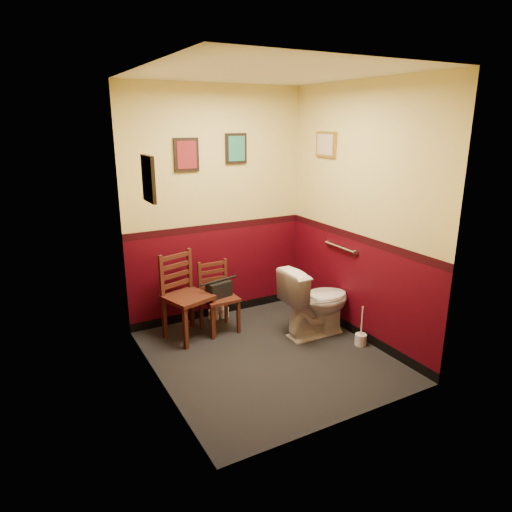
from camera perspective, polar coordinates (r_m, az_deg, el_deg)
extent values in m
cube|color=black|center=(4.76, 1.48, -12.37)|extent=(2.20, 2.40, 0.00)
cube|color=silver|center=(4.19, 1.77, 21.97)|extent=(2.20, 2.40, 0.00)
cube|color=#41040E|center=(5.33, -4.94, 6.18)|extent=(2.20, 0.00, 2.70)
cube|color=#41040E|center=(3.33, 12.06, -0.48)|extent=(2.20, 0.00, 2.70)
cube|color=#41040E|center=(3.86, -12.66, 1.81)|extent=(0.00, 2.40, 2.70)
cube|color=#41040E|center=(4.91, 12.81, 4.95)|extent=(0.00, 2.40, 2.70)
cylinder|color=silver|center=(5.17, 10.42, 1.09)|extent=(0.03, 0.50, 0.03)
cylinder|color=silver|center=(5.00, 12.39, 0.44)|extent=(0.02, 0.06, 0.06)
cylinder|color=silver|center=(5.37, 8.92, 1.74)|extent=(0.02, 0.06, 0.06)
cube|color=black|center=(5.10, -8.70, 12.40)|extent=(0.28, 0.03, 0.36)
cube|color=maroon|center=(5.09, -8.64, 12.39)|extent=(0.22, 0.01, 0.30)
cube|color=black|center=(5.34, -2.52, 13.28)|extent=(0.26, 0.03, 0.34)
cube|color=#24735F|center=(5.32, -2.43, 13.27)|extent=(0.20, 0.01, 0.28)
cube|color=black|center=(3.86, -13.30, 9.36)|extent=(0.03, 0.30, 0.38)
cube|color=#B7A090|center=(3.87, -13.06, 9.39)|extent=(0.01, 0.24, 0.31)
cube|color=olive|center=(5.28, 8.76, 13.62)|extent=(0.03, 0.34, 0.28)
cube|color=#B7A090|center=(5.27, 8.61, 13.62)|extent=(0.01, 0.28, 0.22)
imported|color=white|center=(5.10, 7.51, -5.66)|extent=(0.80, 0.45, 0.78)
cylinder|color=silver|center=(5.07, 12.95, -10.15)|extent=(0.12, 0.12, 0.12)
cylinder|color=silver|center=(4.98, 13.10, -8.03)|extent=(0.02, 0.02, 0.35)
cube|color=#552519|center=(5.00, -8.53, -5.13)|extent=(0.55, 0.55, 0.04)
cube|color=#552519|center=(4.85, -8.81, -8.90)|extent=(0.05, 0.05, 0.47)
cube|color=#552519|center=(5.13, -11.41, -7.56)|extent=(0.05, 0.05, 0.47)
cube|color=#552519|center=(5.06, -5.38, -7.64)|extent=(0.05, 0.05, 0.47)
cube|color=#552519|center=(5.33, -8.06, -6.43)|extent=(0.05, 0.05, 0.47)
cube|color=#552519|center=(4.96, -11.75, -2.54)|extent=(0.05, 0.05, 0.47)
cube|color=#552519|center=(5.17, -8.30, -1.58)|extent=(0.05, 0.05, 0.47)
cube|color=#552519|center=(5.11, -9.92, -3.45)|extent=(0.35, 0.13, 0.05)
cube|color=#552519|center=(5.07, -9.97, -2.33)|extent=(0.35, 0.13, 0.05)
cube|color=#552519|center=(5.04, -10.03, -1.20)|extent=(0.35, 0.13, 0.05)
cube|color=#552519|center=(5.01, -10.09, -0.06)|extent=(0.35, 0.13, 0.05)
cube|color=#552519|center=(5.14, -4.62, -5.26)|extent=(0.38, 0.38, 0.04)
cube|color=#552519|center=(5.03, -5.45, -8.27)|extent=(0.04, 0.04, 0.40)
cube|color=#552519|center=(5.30, -6.87, -6.99)|extent=(0.04, 0.04, 0.40)
cube|color=#552519|center=(5.15, -2.20, -7.57)|extent=(0.04, 0.04, 0.40)
cube|color=#552519|center=(5.42, -3.76, -6.36)|extent=(0.04, 0.04, 0.40)
cube|color=#552519|center=(5.16, -7.04, -2.92)|extent=(0.04, 0.03, 0.40)
cube|color=#552519|center=(5.28, -3.86, -2.37)|extent=(0.04, 0.03, 0.40)
cube|color=#552519|center=(5.25, -5.40, -3.78)|extent=(0.30, 0.03, 0.04)
cube|color=#552519|center=(5.22, -5.42, -2.88)|extent=(0.30, 0.03, 0.04)
cube|color=#552519|center=(5.19, -5.45, -1.96)|extent=(0.30, 0.03, 0.04)
cube|color=#552519|center=(5.17, -5.48, -1.03)|extent=(0.30, 0.03, 0.04)
cube|color=black|center=(5.11, -4.65, -4.18)|extent=(0.30, 0.19, 0.17)
cylinder|color=black|center=(5.07, -4.67, -3.09)|extent=(0.24, 0.07, 0.02)
cylinder|color=silver|center=(5.58, -5.31, -7.29)|extent=(0.12, 0.12, 0.11)
cylinder|color=silver|center=(5.63, -4.04, -7.03)|extent=(0.12, 0.12, 0.11)
cylinder|color=silver|center=(5.55, -4.65, -6.14)|extent=(0.12, 0.12, 0.11)
cylinder|color=silver|center=(5.49, -4.58, -5.14)|extent=(0.12, 0.12, 0.11)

